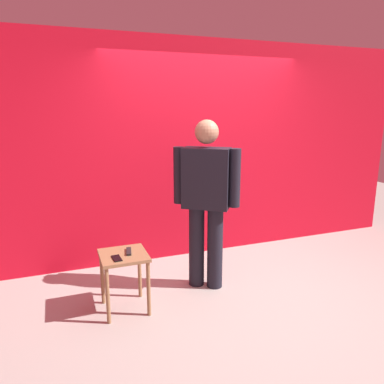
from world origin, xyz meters
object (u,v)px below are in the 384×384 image
Objects in this scene: standing_person at (206,196)px; tv_remote at (129,251)px; cell_phone at (117,258)px; side_table at (124,265)px.

tv_remote is at bearing -169.29° from standing_person.
side_table is at bearing 46.09° from cell_phone.
standing_person is at bearing 11.31° from side_table.
cell_phone is (-0.08, -0.09, 0.11)m from side_table.
tv_remote is (0.13, 0.11, 0.01)m from cell_phone.
side_table is at bearing -149.54° from tv_remote.
side_table is (-0.90, -0.18, -0.54)m from standing_person.
standing_person is 0.96m from tv_remote.
tv_remote is at bearing 36.35° from cell_phone.
tv_remote reaches higher than side_table.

